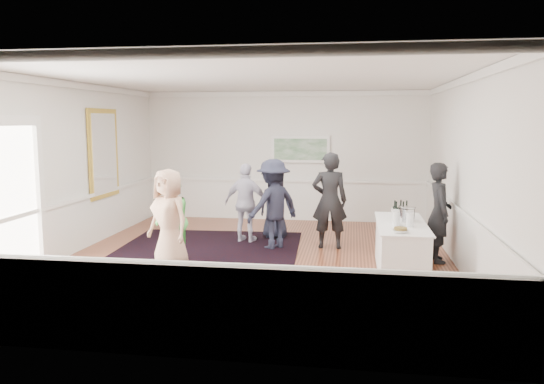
# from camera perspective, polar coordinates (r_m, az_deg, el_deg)

# --- Properties ---
(floor) EXTENTS (8.00, 8.00, 0.00)m
(floor) POSITION_cam_1_polar(r_m,az_deg,el_deg) (9.56, -1.77, -7.34)
(floor) COLOR brown
(floor) RESTS_ON ground
(ceiling) EXTENTS (7.00, 8.00, 0.02)m
(ceiling) POSITION_cam_1_polar(r_m,az_deg,el_deg) (9.26, -1.85, 12.15)
(ceiling) COLOR white
(ceiling) RESTS_ON wall_back
(wall_left) EXTENTS (0.02, 8.00, 3.20)m
(wall_left) POSITION_cam_1_polar(r_m,az_deg,el_deg) (10.49, -20.97, 2.38)
(wall_left) COLOR white
(wall_left) RESTS_ON floor
(wall_right) EXTENTS (0.02, 8.00, 3.20)m
(wall_right) POSITION_cam_1_polar(r_m,az_deg,el_deg) (9.30, 19.92, 1.81)
(wall_right) COLOR white
(wall_right) RESTS_ON floor
(wall_back) EXTENTS (7.00, 0.02, 3.20)m
(wall_back) POSITION_cam_1_polar(r_m,az_deg,el_deg) (13.22, 1.36, 3.87)
(wall_back) COLOR white
(wall_back) RESTS_ON floor
(wall_front) EXTENTS (7.00, 0.02, 3.20)m
(wall_front) POSITION_cam_1_polar(r_m,az_deg,el_deg) (5.42, -9.53, -1.72)
(wall_front) COLOR white
(wall_front) RESTS_ON floor
(wainscoting) EXTENTS (7.00, 8.00, 1.00)m
(wainscoting) POSITION_cam_1_polar(r_m,az_deg,el_deg) (9.44, -1.78, -4.41)
(wainscoting) COLOR white
(wainscoting) RESTS_ON floor
(mirror) EXTENTS (0.05, 1.25, 1.85)m
(mirror) POSITION_cam_1_polar(r_m,az_deg,el_deg) (11.60, -17.64, 3.97)
(mirror) COLOR gold
(mirror) RESTS_ON wall_left
(doorway) EXTENTS (0.10, 1.78, 2.56)m
(doorway) POSITION_cam_1_polar(r_m,az_deg,el_deg) (8.89, -26.64, 0.02)
(doorway) COLOR white
(doorway) RESTS_ON wall_left
(landscape_painting) EXTENTS (1.44, 0.06, 0.66)m
(landscape_painting) POSITION_cam_1_polar(r_m,az_deg,el_deg) (13.11, 3.07, 4.62)
(landscape_painting) COLOR white
(landscape_painting) RESTS_ON wall_back
(area_rug) EXTENTS (3.68, 4.71, 0.02)m
(area_rug) POSITION_cam_1_polar(r_m,az_deg,el_deg) (9.82, -7.64, -6.93)
(area_rug) COLOR black
(area_rug) RESTS_ON floor
(serving_table) EXTENTS (0.78, 2.05, 0.83)m
(serving_table) POSITION_cam_1_polar(r_m,az_deg,el_deg) (8.96, 13.68, -5.83)
(serving_table) COLOR white
(serving_table) RESTS_ON floor
(bartender) EXTENTS (0.47, 0.67, 1.76)m
(bartender) POSITION_cam_1_polar(r_m,az_deg,el_deg) (9.74, 17.53, -2.12)
(bartender) COLOR black
(bartender) RESTS_ON floor
(guest_tan) EXTENTS (0.99, 0.87, 1.70)m
(guest_tan) POSITION_cam_1_polar(r_m,az_deg,el_deg) (8.92, -11.03, -2.98)
(guest_tan) COLOR tan
(guest_tan) RESTS_ON floor
(guest_green) EXTENTS (0.73, 0.86, 1.55)m
(guest_green) POSITION_cam_1_polar(r_m,az_deg,el_deg) (9.33, -10.80, -2.97)
(guest_green) COLOR #50C850
(guest_green) RESTS_ON floor
(guest_lilac) EXTENTS (1.01, 0.58, 1.62)m
(guest_lilac) POSITION_cam_1_polar(r_m,az_deg,el_deg) (10.81, -2.77, -1.20)
(guest_lilac) COLOR silver
(guest_lilac) RESTS_ON floor
(guest_dark_a) EXTENTS (1.26, 1.25, 1.75)m
(guest_dark_a) POSITION_cam_1_polar(r_m,az_deg,el_deg) (10.25, 0.14, -1.32)
(guest_dark_a) COLOR #1D1F31
(guest_dark_a) RESTS_ON floor
(guest_dark_b) EXTENTS (0.72, 0.51, 1.88)m
(guest_dark_b) POSITION_cam_1_polar(r_m,az_deg,el_deg) (10.34, 6.21, -0.91)
(guest_dark_b) COLOR black
(guest_dark_b) RESTS_ON floor
(guest_navy) EXTENTS (0.78, 0.58, 1.45)m
(guest_navy) POSITION_cam_1_polar(r_m,az_deg,el_deg) (11.16, 0.39, -1.34)
(guest_navy) COLOR #1D1F31
(guest_navy) RESTS_ON floor
(wine_bottles) EXTENTS (0.27, 0.26, 0.31)m
(wine_bottles) POSITION_cam_1_polar(r_m,az_deg,el_deg) (9.31, 13.63, -1.77)
(wine_bottles) COLOR black
(wine_bottles) RESTS_ON serving_table
(juice_pitchers) EXTENTS (0.32, 0.38, 0.24)m
(juice_pitchers) POSITION_cam_1_polar(r_m,az_deg,el_deg) (8.66, 13.65, -2.70)
(juice_pitchers) COLOR #63A139
(juice_pitchers) RESTS_ON serving_table
(ice_bucket) EXTENTS (0.26, 0.26, 0.24)m
(ice_bucket) POSITION_cam_1_polar(r_m,az_deg,el_deg) (8.98, 14.33, -2.38)
(ice_bucket) COLOR silver
(ice_bucket) RESTS_ON serving_table
(nut_bowl) EXTENTS (0.24, 0.24, 0.08)m
(nut_bowl) POSITION_cam_1_polar(r_m,az_deg,el_deg) (8.10, 13.65, -4.01)
(nut_bowl) COLOR white
(nut_bowl) RESTS_ON serving_table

